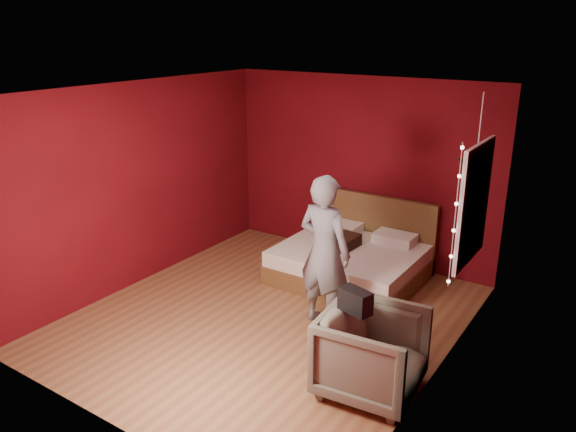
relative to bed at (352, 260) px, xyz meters
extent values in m
plane|color=brown|center=(-0.30, -1.52, -0.26)|extent=(4.50, 4.50, 0.00)
cube|color=#5C0910|center=(-0.30, 0.74, 1.04)|extent=(4.00, 0.02, 2.60)
cube|color=#5C0910|center=(-0.30, -3.78, 1.04)|extent=(4.00, 0.02, 2.60)
cube|color=#5C0910|center=(-2.31, -1.52, 1.04)|extent=(0.02, 4.50, 2.60)
cube|color=#5C0910|center=(1.71, -1.52, 1.04)|extent=(0.02, 4.50, 2.60)
cube|color=white|center=(-0.30, -1.52, 2.35)|extent=(4.00, 4.50, 0.02)
cube|color=white|center=(1.67, -0.62, 1.24)|extent=(0.04, 0.97, 1.27)
cube|color=black|center=(1.65, -0.62, 1.24)|extent=(0.02, 0.85, 1.15)
cube|color=white|center=(1.65, -0.62, 1.24)|extent=(0.03, 0.05, 1.15)
cube|color=white|center=(1.65, -0.62, 1.24)|extent=(0.03, 0.85, 0.05)
cylinder|color=silver|center=(1.64, -1.14, 1.24)|extent=(0.01, 0.01, 1.45)
sphere|color=#FFF2CC|center=(1.64, -1.14, 0.57)|extent=(0.04, 0.04, 0.04)
sphere|color=#FFF2CC|center=(1.64, -1.14, 0.84)|extent=(0.04, 0.04, 0.04)
sphere|color=#FFF2CC|center=(1.64, -1.14, 1.11)|extent=(0.04, 0.04, 0.04)
sphere|color=#FFF2CC|center=(1.64, -1.14, 1.38)|extent=(0.04, 0.04, 0.04)
sphere|color=#FFF2CC|center=(1.64, -1.14, 1.65)|extent=(0.04, 0.04, 0.04)
sphere|color=#FFF2CC|center=(1.64, -1.14, 1.92)|extent=(0.04, 0.04, 0.04)
cube|color=brown|center=(0.00, -0.08, -0.13)|extent=(1.81, 1.54, 0.25)
cube|color=silver|center=(0.00, -0.08, 0.09)|extent=(1.77, 1.50, 0.20)
cube|color=brown|center=(0.00, 0.65, 0.24)|extent=(1.81, 0.07, 0.99)
cube|color=silver|center=(-0.41, 0.43, 0.26)|extent=(0.54, 0.34, 0.13)
cube|color=silver|center=(0.41, 0.43, 0.26)|extent=(0.54, 0.34, 0.13)
imported|color=slate|center=(0.28, -1.26, 0.62)|extent=(0.67, 0.47, 1.75)
imported|color=#62614D|center=(1.29, -2.12, 0.15)|extent=(0.97, 0.95, 0.81)
cube|color=black|center=(1.14, -2.19, 0.66)|extent=(0.33, 0.23, 0.22)
cube|color=black|center=(-0.15, -0.10, 0.27)|extent=(0.47, 0.47, 0.16)
cylinder|color=silver|center=(1.57, -0.36, 2.04)|extent=(0.01, 0.01, 0.60)
imported|color=#1C632B|center=(1.57, -0.36, 1.55)|extent=(0.39, 0.35, 0.40)
camera|label=1|loc=(3.10, -6.24, 2.99)|focal=35.00mm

